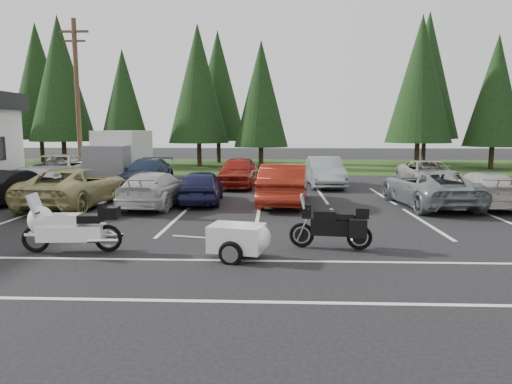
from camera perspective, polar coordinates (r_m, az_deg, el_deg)
The scene contains 30 objects.
ground at distance 13.91m, azimuth -2.11°, elevation -4.50°, with size 120.00×120.00×0.00m, color black.
grass_strip at distance 37.68m, azimuth 0.74°, elevation 3.32°, with size 80.00×16.00×0.01m, color #1C3410.
lake_water at distance 68.67m, azimuth 4.84°, elevation 5.32°, with size 70.00×50.00×0.02m, color slate.
utility_pole at distance 27.90m, azimuth -21.42°, elevation 10.85°, with size 1.60×0.26×9.00m.
box_truck at distance 27.62m, azimuth -16.85°, elevation 4.34°, with size 2.40×5.60×2.90m, color silver, non-canonical shape.
stall_markings at distance 15.86m, azimuth -1.54°, elevation -2.94°, with size 32.00×16.00×0.01m, color silver.
conifer_2 at distance 40.35m, azimuth -23.28°, elevation 12.87°, with size 5.10×5.10×11.89m.
conifer_3 at distance 36.88m, azimuth -16.23°, elevation 11.10°, with size 3.87×3.87×9.02m.
conifer_4 at distance 37.12m, azimuth -7.24°, elevation 13.28°, with size 4.80×4.80×11.17m.
conifer_5 at distance 35.26m, azimuth 0.64°, elevation 12.16°, with size 4.14×4.14×9.63m.
conifer_6 at distance 37.47m, azimuth 19.86°, elevation 13.11°, with size 4.93×4.93×11.48m.
conifer_7 at distance 39.08m, azimuth 27.79°, elevation 11.12°, with size 4.27×4.27×9.94m.
conifer_back_a at distance 45.89m, azimuth -25.61°, elevation 12.36°, with size 5.28×5.28×12.30m.
conifer_back_b at distance 41.53m, azimuth -4.77°, elevation 13.06°, with size 4.97×4.97×11.58m.
conifer_back_c at distance 42.61m, azimuth 20.61°, elevation 13.44°, with size 5.50×5.50×12.81m.
car_near_1 at distance 21.04m, azimuth -27.97°, elevation 0.66°, with size 1.43×4.10×1.35m, color black.
car_near_2 at distance 19.04m, azimuth -21.61°, elevation 0.61°, with size 2.51×5.45×1.51m, color tan.
car_near_3 at distance 18.09m, azimuth -12.37°, elevation 0.35°, with size 1.88×4.63×1.34m, color beige.
car_near_4 at distance 18.62m, azimuth -6.83°, elevation 0.73°, with size 1.61×4.01×1.37m, color #191C40.
car_near_5 at distance 18.19m, azimuth 3.57°, elevation 1.02°, with size 1.72×4.95×1.63m, color maroon.
car_near_6 at distance 18.91m, azimuth 20.80°, elevation 0.50°, with size 2.40×5.20×1.45m, color slate.
car_near_7 at distance 19.72m, azimuth 26.46°, elevation 0.32°, with size 1.89×4.64×1.35m, color #BBB3AB.
car_far_0 at distance 25.84m, azimuth -23.69°, elevation 2.44°, with size 2.78×6.02×1.67m, color silver.
car_far_1 at distance 24.44m, azimuth -13.47°, elevation 2.34°, with size 2.02×4.96×1.44m, color #19263F.
car_far_2 at distance 23.65m, azimuth -2.24°, elevation 2.52°, with size 1.85×4.59×1.56m, color maroon.
car_far_3 at distance 24.06m, azimuth 8.61°, elevation 2.50°, with size 1.63×4.66×1.54m, color gray.
car_far_4 at distance 25.23m, azimuth 20.75°, elevation 2.14°, with size 2.29×4.96×1.38m, color #9E9C91.
touring_motorcycle at distance 11.90m, azimuth -22.11°, elevation -3.56°, with size 2.66×0.82×1.47m, color white, non-canonical shape.
cargo_trailer at distance 10.56m, azimuth -2.42°, elevation -6.21°, with size 1.76×0.99×0.82m, color white, non-canonical shape.
adventure_motorcycle at distance 11.54m, azimuth 9.30°, elevation -3.66°, with size 2.27×0.79×1.38m, color black, non-canonical shape.
Camera 1 is at (1.07, -13.55, 2.97)m, focal length 32.00 mm.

